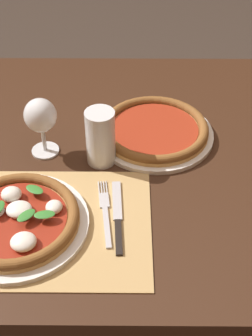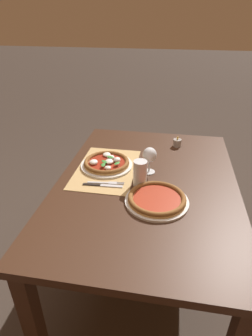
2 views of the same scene
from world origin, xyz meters
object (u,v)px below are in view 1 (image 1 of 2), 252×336
object	(u,v)px
wine_glass	(40,118)
pizza_far	(155,130)
pint_glass	(101,138)
pizza_near	(16,220)
knife	(118,216)
fork	(105,212)

from	to	relation	value
wine_glass	pizza_far	bearing A→B (deg)	13.83
wine_glass	pint_glass	distance (m)	0.15
pizza_far	wine_glass	size ratio (longest dim) A/B	2.01
pizza_near	pint_glass	distance (m)	0.28
pizza_near	pizza_far	xyz separation A→B (m)	(0.31, 0.32, -0.00)
pint_glass	knife	size ratio (longest dim) A/B	0.67
pizza_far	pint_glass	bearing A→B (deg)	-143.51
pizza_near	fork	size ratio (longest dim) A/B	1.54
pizza_near	fork	distance (m)	0.19
wine_glass	knife	bearing A→B (deg)	-49.78
pizza_near	knife	distance (m)	0.22
pizza_near	wine_glass	size ratio (longest dim) A/B	1.99
pizza_far	knife	size ratio (longest dim) A/B	1.45
wine_glass	pizza_near	bearing A→B (deg)	-95.78
pizza_far	fork	xyz separation A→B (m)	(-0.12, -0.28, -0.01)
fork	pizza_far	bearing A→B (deg)	67.03
pint_glass	fork	bearing A→B (deg)	-84.72
knife	pizza_far	bearing A→B (deg)	72.55
pizza_near	fork	bearing A→B (deg)	11.99
pizza_far	pizza_near	bearing A→B (deg)	-133.64
pizza_near	wine_glass	bearing A→B (deg)	84.22
pizza_near	fork	xyz separation A→B (m)	(0.19, 0.04, -0.02)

